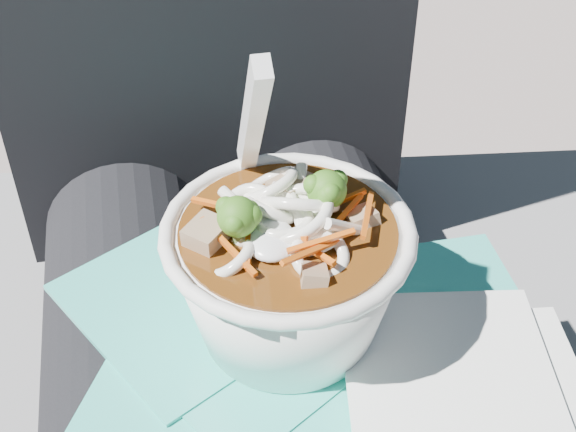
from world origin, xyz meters
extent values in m
cylinder|color=black|center=(0.08, 0.00, 0.54)|extent=(0.14, 0.48, 0.14)
cube|color=#2DBDAB|center=(0.09, -0.01, 0.61)|extent=(0.18, 0.17, 0.00)
cube|color=#2DBDAB|center=(0.05, -0.05, 0.62)|extent=(0.21, 0.22, 0.00)
cube|color=#2DBDAB|center=(0.05, -0.07, 0.62)|extent=(0.21, 0.20, 0.00)
cube|color=#2DBDAB|center=(0.00, -0.01, 0.62)|extent=(0.26, 0.26, 0.00)
cube|color=#2DBDAB|center=(0.00, 0.02, 0.62)|extent=(0.23, 0.23, 0.00)
cube|color=#2DBDAB|center=(-0.03, 0.05, 0.62)|extent=(0.21, 0.20, 0.00)
cube|color=white|center=(0.12, -0.07, 0.63)|extent=(0.14, 0.14, 0.00)
cube|color=white|center=(0.11, -0.05, 0.63)|extent=(0.14, 0.14, 0.00)
torus|color=white|center=(0.02, 0.01, 0.71)|extent=(0.15, 0.15, 0.01)
cylinder|color=#48250A|center=(0.02, 0.01, 0.70)|extent=(0.13, 0.13, 0.01)
torus|color=white|center=(0.03, -0.02, 0.71)|extent=(0.05, 0.04, 0.03)
torus|color=white|center=(-0.02, -0.01, 0.71)|extent=(0.03, 0.04, 0.03)
torus|color=white|center=(0.00, 0.03, 0.71)|extent=(0.05, 0.05, 0.02)
torus|color=white|center=(0.03, 0.00, 0.71)|extent=(0.05, 0.05, 0.03)
torus|color=white|center=(0.02, 0.01, 0.72)|extent=(0.07, 0.07, 0.03)
torus|color=white|center=(0.01, 0.02, 0.71)|extent=(0.04, 0.03, 0.04)
torus|color=white|center=(0.03, 0.02, 0.71)|extent=(0.07, 0.06, 0.05)
torus|color=white|center=(0.01, 0.04, 0.71)|extent=(0.05, 0.05, 0.03)
torus|color=white|center=(0.02, 0.01, 0.71)|extent=(0.05, 0.06, 0.02)
torus|color=white|center=(0.01, 0.01, 0.71)|extent=(0.05, 0.05, 0.01)
torus|color=white|center=(0.02, 0.01, 0.71)|extent=(0.05, 0.05, 0.01)
cylinder|color=white|center=(0.03, 0.04, 0.71)|extent=(0.01, 0.03, 0.02)
cylinder|color=white|center=(0.00, 0.03, 0.71)|extent=(0.03, 0.02, 0.01)
cylinder|color=white|center=(0.05, 0.00, 0.71)|extent=(0.03, 0.02, 0.03)
cylinder|color=white|center=(-0.01, 0.03, 0.71)|extent=(0.02, 0.03, 0.01)
cylinder|color=white|center=(0.03, 0.03, 0.71)|extent=(0.03, 0.02, 0.01)
cylinder|color=white|center=(0.03, 0.02, 0.71)|extent=(0.01, 0.03, 0.01)
cylinder|color=olive|center=(0.04, 0.02, 0.71)|extent=(0.01, 0.01, 0.01)
sphere|color=#285F15|center=(0.04, 0.02, 0.73)|extent=(0.02, 0.02, 0.02)
sphere|color=#285F15|center=(0.05, 0.02, 0.73)|extent=(0.01, 0.01, 0.01)
sphere|color=#285F15|center=(0.04, 0.01, 0.73)|extent=(0.01, 0.01, 0.01)
sphere|color=#285F15|center=(0.04, 0.02, 0.73)|extent=(0.01, 0.01, 0.01)
sphere|color=#285F15|center=(0.04, 0.01, 0.73)|extent=(0.01, 0.01, 0.01)
cylinder|color=olive|center=(-0.01, 0.01, 0.71)|extent=(0.01, 0.01, 0.01)
sphere|color=#285F15|center=(-0.01, 0.01, 0.73)|extent=(0.02, 0.02, 0.02)
sphere|color=#285F15|center=(0.00, 0.01, 0.73)|extent=(0.01, 0.01, 0.01)
sphere|color=#285F15|center=(0.00, 0.00, 0.73)|extent=(0.01, 0.01, 0.01)
sphere|color=#285F15|center=(-0.01, 0.00, 0.73)|extent=(0.01, 0.01, 0.01)
sphere|color=#285F15|center=(-0.02, 0.01, 0.73)|extent=(0.01, 0.01, 0.01)
cube|color=#DE5C12|center=(-0.02, 0.02, 0.72)|extent=(0.04, 0.03, 0.01)
cube|color=#DE5C12|center=(-0.01, 0.00, 0.71)|extent=(0.01, 0.04, 0.01)
cube|color=#DE5C12|center=(0.03, -0.02, 0.72)|extent=(0.04, 0.01, 0.01)
cube|color=#DE5C12|center=(0.03, -0.02, 0.72)|extent=(0.04, 0.03, 0.01)
cube|color=#DE5C12|center=(0.06, 0.00, 0.72)|extent=(0.02, 0.04, 0.00)
cube|color=#DE5C12|center=(-0.02, -0.01, 0.71)|extent=(0.03, 0.05, 0.01)
cube|color=#DE5C12|center=(0.05, 0.01, 0.71)|extent=(0.03, 0.03, 0.01)
cube|color=#DE5C12|center=(0.01, 0.00, 0.72)|extent=(0.03, 0.02, 0.01)
cube|color=#DE5C12|center=(0.02, -0.01, 0.71)|extent=(0.03, 0.05, 0.01)
cube|color=#DE5C12|center=(0.05, 0.02, 0.71)|extent=(0.04, 0.01, 0.01)
cube|color=#8E6C50|center=(0.06, 0.01, 0.71)|extent=(0.02, 0.02, 0.02)
cube|color=#8E6C50|center=(0.03, 0.04, 0.71)|extent=(0.03, 0.03, 0.02)
cube|color=#8E6C50|center=(-0.03, 0.01, 0.71)|extent=(0.03, 0.03, 0.01)
cube|color=#8E6C50|center=(0.02, -0.03, 0.71)|extent=(0.02, 0.02, 0.02)
ellipsoid|color=white|center=(0.01, 0.00, 0.71)|extent=(0.03, 0.04, 0.01)
cube|color=white|center=(0.01, 0.04, 0.76)|extent=(0.01, 0.08, 0.12)
camera|label=1|loc=(-0.05, -0.33, 1.01)|focal=50.00mm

